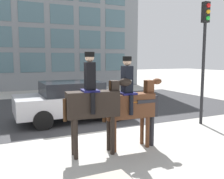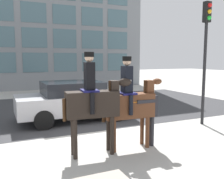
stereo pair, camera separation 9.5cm
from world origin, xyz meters
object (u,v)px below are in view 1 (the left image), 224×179
at_px(mounted_horse_companion, 130,102).
at_px(traffic_light, 205,44).
at_px(street_car_near_lane, 74,100).
at_px(pedestrian_bystander, 150,112).
at_px(mounted_horse_lead, 94,101).

distance_m(mounted_horse_companion, traffic_light, 4.16).
height_order(mounted_horse_companion, street_car_near_lane, mounted_horse_companion).
bearing_deg(pedestrian_bystander, traffic_light, -159.99).
bearing_deg(mounted_horse_lead, traffic_light, 18.76).
bearing_deg(traffic_light, pedestrian_bystander, -160.20).
bearing_deg(traffic_light, mounted_horse_companion, -164.03).
height_order(mounted_horse_companion, traffic_light, traffic_light).
bearing_deg(traffic_light, mounted_horse_lead, -167.07).
xyz_separation_m(mounted_horse_companion, street_car_near_lane, (-0.47, 3.67, -0.45)).
relative_size(mounted_horse_companion, street_car_near_lane, 0.55).
relative_size(street_car_near_lane, traffic_light, 1.01).
bearing_deg(mounted_horse_companion, traffic_light, 19.38).
distance_m(mounted_horse_lead, street_car_near_lane, 3.79).
relative_size(pedestrian_bystander, street_car_near_lane, 0.36).
bearing_deg(mounted_horse_companion, street_car_near_lane, 100.78).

